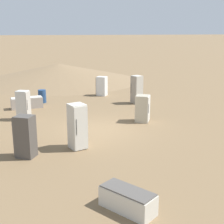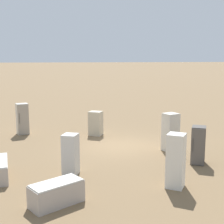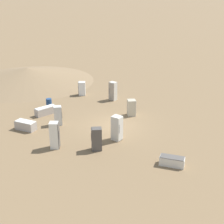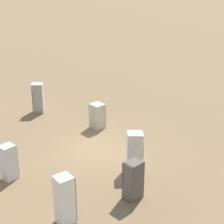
{
  "view_description": "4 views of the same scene",
  "coord_description": "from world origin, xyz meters",
  "views": [
    {
      "loc": [
        14.08,
        -4.86,
        4.71
      ],
      "look_at": [
        0.53,
        0.5,
        0.96
      ],
      "focal_mm": 50.0,
      "sensor_mm": 36.0,
      "label": 1
    },
    {
      "loc": [
        -5.49,
        -14.94,
        4.48
      ],
      "look_at": [
        -0.51,
        -0.49,
        1.91
      ],
      "focal_mm": 50.0,
      "sensor_mm": 36.0,
      "label": 2
    },
    {
      "loc": [
        17.14,
        -16.35,
        10.48
      ],
      "look_at": [
        -0.0,
        -0.14,
        1.19
      ],
      "focal_mm": 50.0,
      "sensor_mm": 36.0,
      "label": 3
    },
    {
      "loc": [
        3.59,
        -16.52,
        9.02
      ],
      "look_at": [
        0.65,
        1.06,
        1.68
      ],
      "focal_mm": 60.0,
      "sensor_mm": 36.0,
      "label": 4
    }
  ],
  "objects": [
    {
      "name": "discarded_fridge_3",
      "position": [
        -4.58,
        4.31,
        0.94
      ],
      "size": [
        0.75,
        0.7,
        1.88
      ],
      "rotation": [
        0.0,
        0.0,
        3.3
      ],
      "color": "beige",
      "rests_on": "ground_plane"
    },
    {
      "name": "discarded_fridge_7",
      "position": [
        -0.45,
        2.66,
        0.72
      ],
      "size": [
        1.0,
        1.0,
        1.44
      ],
      "rotation": [
        0.0,
        0.0,
        5.64
      ],
      "color": "#B2A88E",
      "rests_on": "ground_plane"
    },
    {
      "name": "discarded_fridge_5",
      "position": [
        2.15,
        -1.67,
        0.94
      ],
      "size": [
        0.8,
        0.73,
        1.89
      ],
      "rotation": [
        0.0,
        0.0,
        4.9
      ],
      "color": "beige",
      "rests_on": "ground_plane"
    },
    {
      "name": "ground_plane",
      "position": [
        0.0,
        0.0,
        0.0
      ],
      "size": [
        1000.0,
        1000.0,
        0.0
      ],
      "primitive_type": "plane",
      "color": "brown"
    },
    {
      "name": "discarded_fridge_4",
      "position": [
        2.31,
        -3.8,
        0.82
      ],
      "size": [
        0.88,
        0.91,
        1.65
      ],
      "rotation": [
        0.0,
        0.0,
        2.49
      ],
      "color": "#4C4742",
      "rests_on": "ground_plane"
    },
    {
      "name": "discarded_fridge_6",
      "position": [
        0.06,
        -5.73,
        0.97
      ],
      "size": [
        0.85,
        0.86,
        1.95
      ],
      "rotation": [
        0.0,
        0.0,
        5.52
      ],
      "color": "silver",
      "rests_on": "ground_plane"
    },
    {
      "name": "discarded_fridge_0",
      "position": [
        -3.18,
        -3.27,
        0.81
      ],
      "size": [
        0.79,
        0.82,
        1.62
      ],
      "rotation": [
        0.0,
        0.0,
        5.72
      ],
      "color": "silver",
      "rests_on": "ground_plane"
    }
  ]
}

